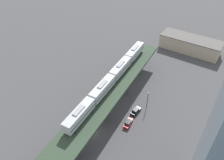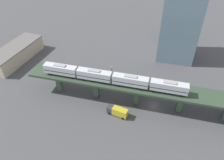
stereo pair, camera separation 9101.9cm
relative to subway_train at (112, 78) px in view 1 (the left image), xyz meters
The scene contains 8 objects.
ground_plane 18.84m from the subway_train, 85.57° to the right, with size 400.00×400.00×0.00m, color #424244.
elevated_viaduct 15.89m from the subway_train, 85.64° to the right, with size 9.75×92.11×8.53m.
subway_train is the anchor object (origin of this frame).
street_car_black 14.05m from the subway_train, ahead, with size 2.55×4.65×1.89m.
street_car_red 15.71m from the subway_train, 37.12° to the right, with size 2.05×4.45×1.89m.
delivery_truck 11.64m from the subway_train, 150.11° to the right, with size 3.75×7.52×3.20m.
street_lamp 14.33m from the subway_train, 14.14° to the left, with size 0.44×0.44×6.94m.
warehouse_building 53.23m from the subway_train, 71.22° to the left, with size 29.55×13.44×6.80m.
Camera 1 is at (25.24, -35.85, 55.22)m, focal length 35.00 mm.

